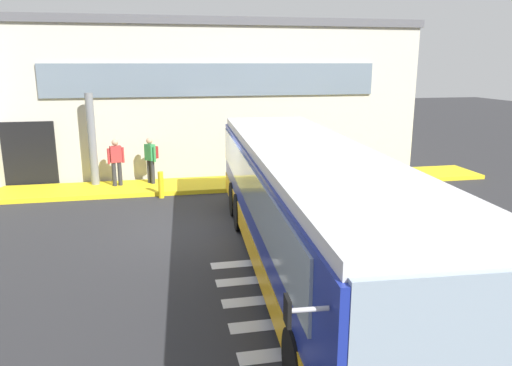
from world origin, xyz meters
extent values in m
cube|color=#2B2B2D|center=(0.00, 0.00, -0.01)|extent=(80.00, 90.00, 0.02)
cube|color=silver|center=(2.00, -6.00, 0.00)|extent=(4.40, 0.36, 0.01)
cube|color=silver|center=(2.00, -5.10, 0.00)|extent=(4.40, 0.36, 0.01)
cube|color=silver|center=(2.00, -4.20, 0.00)|extent=(4.40, 0.36, 0.01)
cube|color=silver|center=(2.00, -3.30, 0.00)|extent=(4.40, 0.36, 0.01)
cube|color=silver|center=(2.00, -2.40, 0.00)|extent=(4.40, 0.36, 0.01)
cube|color=beige|center=(0.00, 12.00, 2.88)|extent=(18.47, 12.00, 5.76)
cube|color=#56565B|center=(0.00, 12.00, 5.91)|extent=(18.67, 12.20, 0.30)
cube|color=black|center=(-5.74, 5.95, 1.20)|extent=(1.80, 0.16, 2.40)
cube|color=slate|center=(1.00, 5.96, 3.80)|extent=(12.47, 0.10, 1.20)
cube|color=yellow|center=(0.00, 4.80, 0.07)|extent=(22.47, 2.00, 0.15)
cylinder|color=slate|center=(-3.49, 5.40, 1.78)|extent=(0.28, 0.28, 3.26)
cube|color=navy|center=(1.88, -2.94, 1.42)|extent=(3.23, 12.05, 2.15)
cube|color=#F2AD19|center=(1.88, -2.94, 0.62)|extent=(3.27, 12.09, 0.55)
cube|color=silver|center=(1.88, -2.94, 2.60)|extent=(3.12, 11.84, 0.20)
cube|color=#8C9EAD|center=(1.54, -8.84, 2.02)|extent=(2.35, 0.25, 1.05)
cube|color=#8C9EAD|center=(3.19, -2.71, 1.92)|extent=(0.66, 10.71, 0.95)
cube|color=#8C9EAD|center=(0.61, -2.56, 1.92)|extent=(0.66, 10.71, 0.95)
cube|color=black|center=(1.54, -8.84, 2.38)|extent=(2.15, 0.22, 0.28)
cylinder|color=#B7B7BF|center=(0.06, -8.55, 2.17)|extent=(0.40, 0.07, 0.05)
cube|color=black|center=(-0.14, -8.54, 2.17)|extent=(0.05, 0.20, 0.28)
cylinder|color=black|center=(2.82, -7.16, 0.50)|extent=(0.36, 1.02, 1.00)
cylinder|color=black|center=(0.47, -7.03, 0.50)|extent=(0.36, 1.02, 1.00)
cylinder|color=black|center=(3.21, -0.25, 0.50)|extent=(0.36, 1.02, 1.00)
cylinder|color=black|center=(0.87, -0.11, 0.50)|extent=(0.36, 1.02, 1.00)
cylinder|color=black|center=(3.29, 1.05, 0.50)|extent=(0.36, 1.02, 1.00)
cylinder|color=black|center=(0.94, 1.18, 0.50)|extent=(0.36, 1.02, 1.00)
cylinder|color=#2D2D33|center=(-2.60, 5.06, 0.57)|extent=(0.15, 0.15, 0.85)
cylinder|color=#2D2D33|center=(-2.79, 5.00, 0.57)|extent=(0.15, 0.15, 0.85)
cube|color=#B23333|center=(-2.69, 5.03, 1.29)|extent=(0.42, 0.31, 0.58)
sphere|color=tan|center=(-2.69, 5.03, 1.71)|extent=(0.23, 0.23, 0.23)
cylinder|color=#B23333|center=(-2.45, 5.10, 1.24)|extent=(0.09, 0.09, 0.55)
cylinder|color=#B23333|center=(-2.93, 4.96, 1.24)|extent=(0.09, 0.09, 0.55)
cylinder|color=#2D2D33|center=(-1.45, 5.09, 0.57)|extent=(0.15, 0.15, 0.85)
cylinder|color=#2D2D33|center=(-1.57, 5.25, 0.57)|extent=(0.15, 0.15, 0.85)
cube|color=#338C4C|center=(-1.51, 5.17, 1.29)|extent=(0.41, 0.43, 0.58)
sphere|color=tan|center=(-1.51, 5.17, 1.71)|extent=(0.23, 0.23, 0.23)
cylinder|color=#338C4C|center=(-1.36, 4.97, 1.24)|extent=(0.09, 0.09, 0.55)
cylinder|color=#338C4C|center=(-1.66, 5.37, 1.24)|extent=(0.09, 0.09, 0.55)
cube|color=maroon|center=(-1.38, 5.28, 1.27)|extent=(0.33, 0.35, 0.44)
cylinder|color=yellow|center=(-1.19, 3.60, 0.45)|extent=(0.18, 0.18, 0.90)
camera|label=1|loc=(-1.26, -12.54, 4.44)|focal=34.24mm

